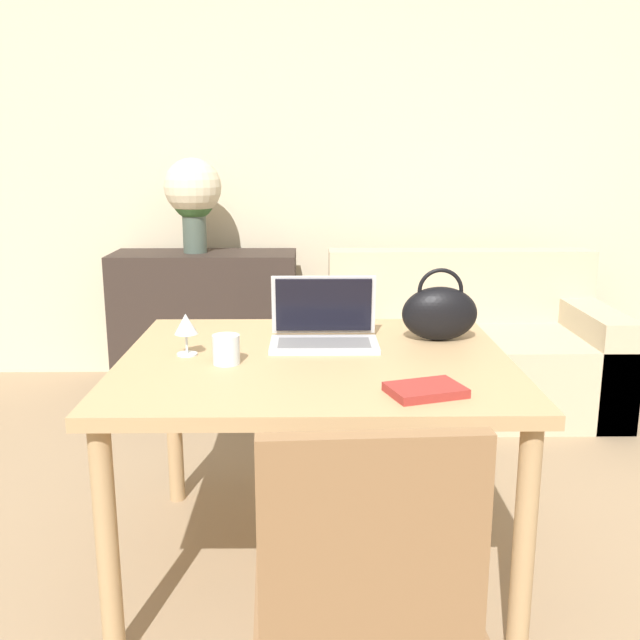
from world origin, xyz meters
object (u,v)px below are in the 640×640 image
object	(u,v)px
chair	(363,584)
laptop	(324,326)
flower_vase	(193,194)
handbag	(440,312)
wine_glass	(186,326)
couch	(467,355)
drinking_glass	(226,349)

from	to	relation	value
chair	laptop	xyz separation A→B (m)	(-0.06, 1.06, 0.28)
flower_vase	handbag	bearing A→B (deg)	-56.76
chair	wine_glass	xyz separation A→B (m)	(-0.50, 0.91, 0.32)
chair	laptop	bearing A→B (deg)	90.17
couch	wine_glass	xyz separation A→B (m)	(-1.24, -1.53, 0.54)
laptop	couch	bearing A→B (deg)	59.81
chair	wine_glass	size ratio (longest dim) A/B	6.53
drinking_glass	handbag	distance (m)	0.75
couch	flower_vase	world-z (taller)	flower_vase
drinking_glass	flower_vase	distance (m)	2.02
drinking_glass	flower_vase	world-z (taller)	flower_vase
wine_glass	couch	bearing A→B (deg)	50.88
chair	handbag	world-z (taller)	handbag
laptop	flower_vase	distance (m)	1.88
chair	drinking_glass	distance (m)	0.93
chair	flower_vase	world-z (taller)	flower_vase
drinking_glass	flower_vase	bearing A→B (deg)	101.64
wine_glass	handbag	distance (m)	0.85
laptop	handbag	xyz separation A→B (m)	(0.40, 0.03, 0.04)
wine_glass	flower_vase	world-z (taller)	flower_vase
chair	flower_vase	size ratio (longest dim) A/B	1.67
drinking_glass	laptop	bearing A→B (deg)	38.83
laptop	flower_vase	size ratio (longest dim) A/B	0.68
handbag	chair	bearing A→B (deg)	-107.09
laptop	flower_vase	xyz separation A→B (m)	(-0.70, 1.70, 0.35)
handbag	flower_vase	xyz separation A→B (m)	(-1.10, 1.68, 0.31)
chair	couch	world-z (taller)	chair
drinking_glass	wine_glass	world-z (taller)	wine_glass
drinking_glass	flower_vase	size ratio (longest dim) A/B	0.17
chair	couch	size ratio (longest dim) A/B	0.59
chair	wine_glass	bearing A→B (deg)	115.62
chair	laptop	world-z (taller)	laptop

